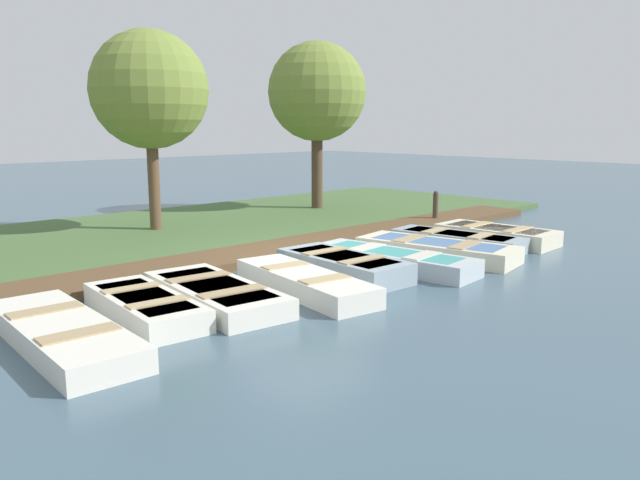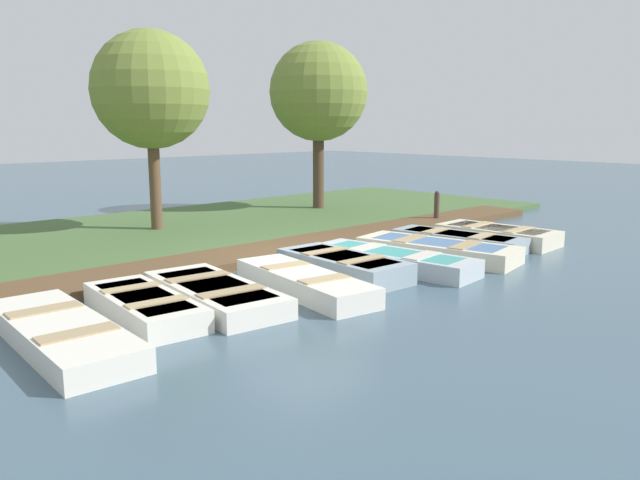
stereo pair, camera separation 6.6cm
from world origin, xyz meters
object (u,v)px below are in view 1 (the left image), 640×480
rowboat_4 (343,265)px  rowboat_5 (393,260)px  rowboat_8 (496,234)px  mooring_post_far (435,207)px  rowboat_0 (62,333)px  park_tree_center (317,93)px  rowboat_2 (215,294)px  rowboat_1 (145,306)px  rowboat_3 (305,282)px  park_tree_left (149,90)px  rowboat_6 (437,249)px  rowboat_7 (457,240)px

rowboat_4 → rowboat_5: (0.26, 1.19, -0.03)m
rowboat_8 → mooring_post_far: (-2.81, 1.31, 0.29)m
rowboat_0 → park_tree_center: 13.70m
rowboat_8 → mooring_post_far: 3.11m
rowboat_8 → rowboat_2: bearing=-95.4°
rowboat_1 → rowboat_4: bearing=92.2°
rowboat_3 → rowboat_8: size_ratio=1.15×
rowboat_2 → rowboat_4: 2.87m
rowboat_8 → mooring_post_far: bearing=151.8°
rowboat_5 → park_tree_left: park_tree_left is taller
rowboat_3 → park_tree_left: park_tree_left is taller
rowboat_5 → park_tree_center: (-7.09, 4.55, 3.71)m
mooring_post_far → park_tree_center: bearing=-169.0°
rowboat_2 → rowboat_4: bearing=93.9°
rowboat_5 → rowboat_2: bearing=-101.8°
park_tree_left → rowboat_2: bearing=-21.4°
rowboat_0 → rowboat_3: (0.23, 4.14, 0.01)m
rowboat_0 → rowboat_6: bearing=91.9°
rowboat_0 → park_tree_center: (-6.94, 11.20, 3.73)m
rowboat_6 → rowboat_8: bearing=81.2°
rowboat_2 → rowboat_4: size_ratio=1.13×
rowboat_2 → rowboat_5: bearing=91.1°
rowboat_4 → rowboat_6: (0.25, 2.68, -0.02)m
rowboat_0 → rowboat_5: (0.15, 6.65, 0.01)m
rowboat_0 → rowboat_1: (-0.35, 1.39, 0.01)m
rowboat_3 → rowboat_7: size_ratio=1.04×
park_tree_center → rowboat_8: bearing=-3.9°
rowboat_3 → park_tree_center: (-7.17, 7.06, 3.71)m
rowboat_6 → mooring_post_far: size_ratio=3.72×
park_tree_center → rowboat_2: bearing=-52.1°
rowboat_2 → mooring_post_far: size_ratio=3.25×
rowboat_2 → rowboat_0: bearing=-78.3°
rowboat_3 → park_tree_left: 7.94m
rowboat_7 → mooring_post_far: 3.67m
rowboat_4 → mooring_post_far: bearing=114.6°
rowboat_1 → park_tree_left: 8.27m
rowboat_1 → park_tree_left: size_ratio=0.52×
rowboat_7 → rowboat_8: rowboat_8 is taller
rowboat_8 → park_tree_center: size_ratio=0.53×
rowboat_0 → park_tree_left: (-6.79, 5.16, 3.57)m
rowboat_3 → rowboat_5: rowboat_5 is taller
rowboat_0 → park_tree_center: park_tree_center is taller
rowboat_6 → rowboat_7: 1.31m
rowboat_1 → park_tree_center: park_tree_center is taller
rowboat_0 → rowboat_4: (-0.11, 5.46, 0.04)m
rowboat_2 → rowboat_3: 1.62m
rowboat_3 → rowboat_4: rowboat_4 is taller
mooring_post_far → park_tree_left: size_ratio=0.19×
rowboat_4 → rowboat_5: 1.22m
rowboat_7 → rowboat_6: bearing=-83.2°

